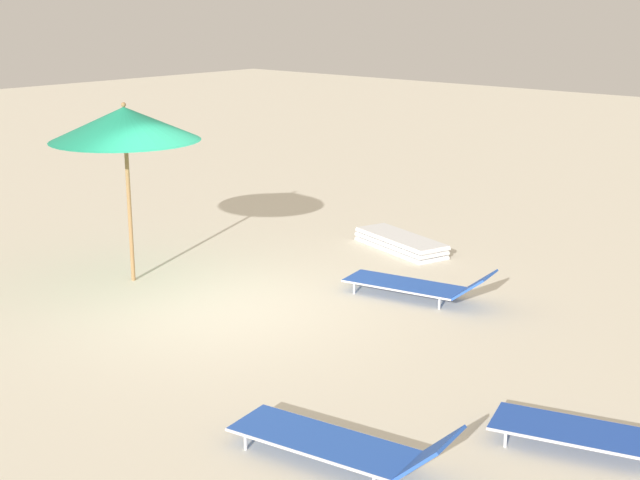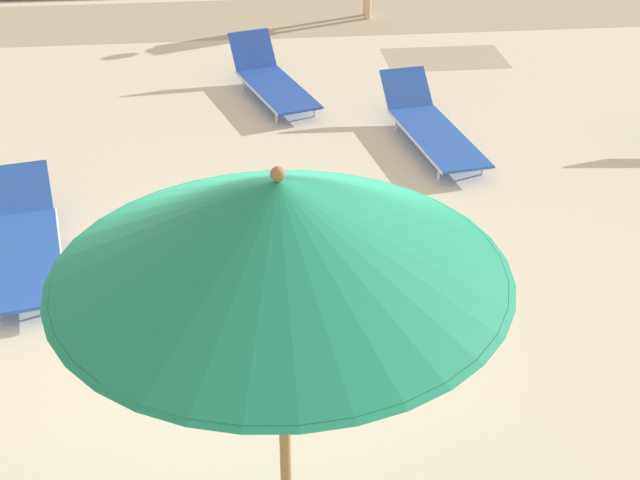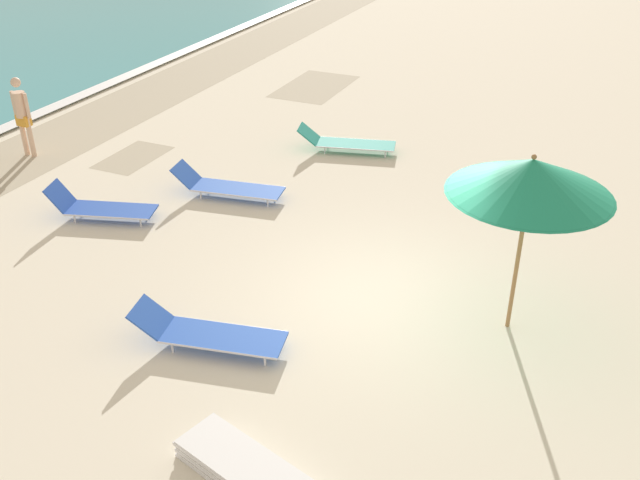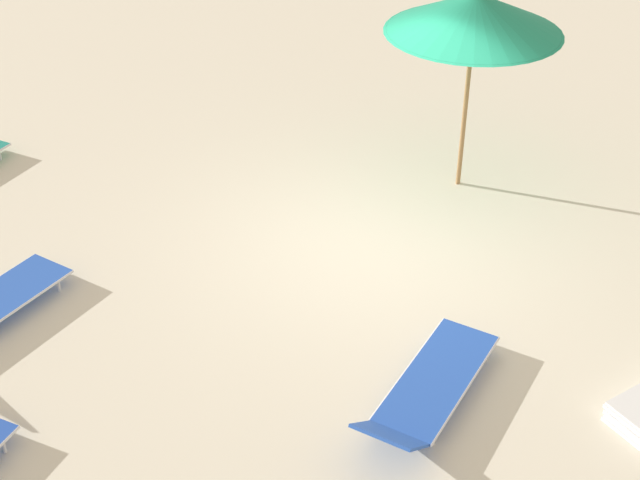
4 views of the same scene
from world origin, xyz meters
The scene contains 5 objects.
ground_plane centered at (0.00, 0.01, -0.08)m, with size 60.00×60.00×0.16m.
beach_umbrella centered at (0.08, -1.76, 2.35)m, with size 2.18×2.18×2.67m.
sun_lounger_near_water_left centered at (2.18, 4.13, 0.21)m, with size 0.95×2.25×0.56m.
sun_lounger_near_water_right centered at (-2.06, 1.95, 0.21)m, with size 1.01×2.21×0.52m.
sun_lounger_mid_beach_solo centered at (0.42, 5.80, 0.22)m, with size 1.15×2.03×0.63m.
Camera 2 is at (-0.10, -5.26, 4.38)m, focal length 50.00 mm.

